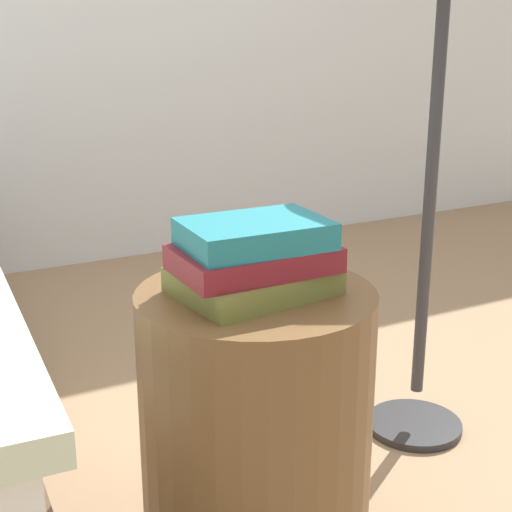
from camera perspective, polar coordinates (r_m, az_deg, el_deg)
side_table at (r=1.48m, az=0.00°, el=-12.51°), size 0.44×0.44×0.53m
book_olive at (r=1.35m, az=-0.17°, el=-1.88°), size 0.29×0.23×0.05m
book_maroon at (r=1.33m, az=-0.16°, el=-0.20°), size 0.27×0.18×0.04m
book_teal at (r=1.31m, az=-0.10°, el=1.68°), size 0.25×0.18×0.05m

